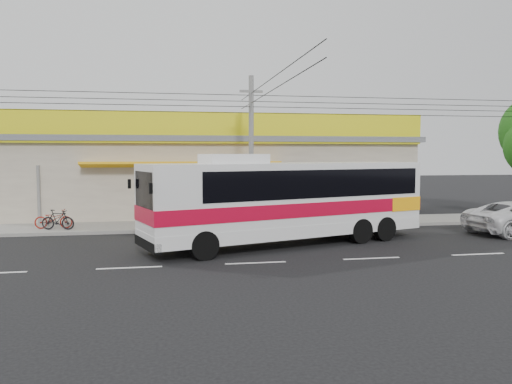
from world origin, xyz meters
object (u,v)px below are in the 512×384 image
coach_bus (293,196)px  utility_pole (251,103)px  motorbike_dark (58,220)px  motorbike_red (54,219)px

coach_bus → utility_pole: size_ratio=0.34×
motorbike_dark → coach_bus: bearing=-100.7°
utility_pole → coach_bus: bearing=-76.4°
motorbike_red → motorbike_dark: size_ratio=1.10×
coach_bus → motorbike_dark: coach_bus is taller
motorbike_dark → utility_pole: 10.21m
motorbike_dark → utility_pole: size_ratio=0.04×
motorbike_red → motorbike_dark: motorbike_dark is taller
motorbike_dark → utility_pole: utility_pole is taller
utility_pole → motorbike_red: bearing=173.8°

